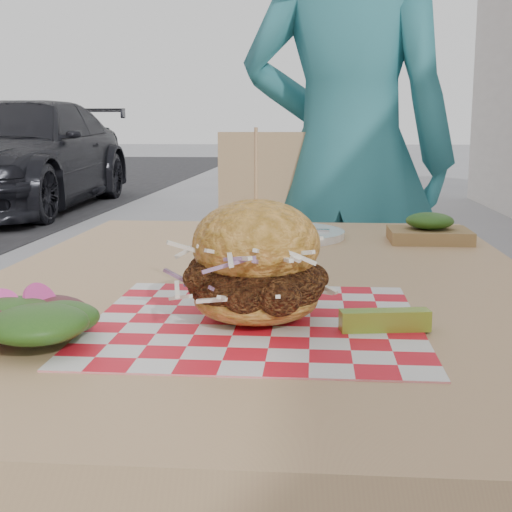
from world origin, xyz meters
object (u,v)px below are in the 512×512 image
at_px(diner, 347,160).
at_px(patio_chair, 288,272).
at_px(car_dark, 19,155).
at_px(patio_table, 262,328).
at_px(sandwich, 256,269).

xyz_separation_m(diner, patio_chair, (-0.17, -0.09, -0.32)).
bearing_deg(car_dark, patio_table, -65.83).
bearing_deg(patio_table, diner, 81.24).
distance_m(car_dark, patio_table, 7.97).
bearing_deg(patio_chair, car_dark, 119.36).
bearing_deg(car_dark, patio_chair, -62.37).
height_order(diner, patio_table, diner).
xyz_separation_m(patio_table, sandwich, (0.01, -0.25, 0.14)).
bearing_deg(diner, sandwich, 93.77).
bearing_deg(diner, patio_chair, 39.97).
distance_m(patio_table, sandwich, 0.29).
distance_m(diner, sandwich, 1.36).
bearing_deg(sandwich, diner, 83.31).
bearing_deg(car_dark, diner, -60.81).
bearing_deg(patio_table, patio_chair, 89.94).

